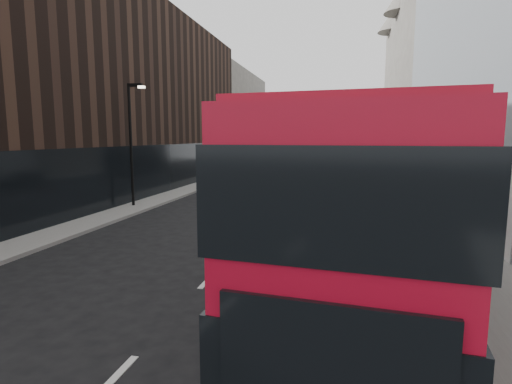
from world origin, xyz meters
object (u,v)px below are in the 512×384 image
Objects in this scene: grey_bus at (321,160)px; red_bus at (364,210)px; car_a at (302,225)px; street_lamp at (132,136)px; car_c at (343,188)px; car_b at (352,196)px.

red_bus is at bearing -86.04° from grey_bus.
car_a is at bearing 113.11° from red_bus.
car_a is (-2.02, 6.43, -1.86)m from red_bus.
street_lamp is at bearing 141.54° from red_bus.
car_c is (-0.48, 18.08, -1.80)m from red_bus.
red_bus is 2.59× the size of car_b.
grey_bus is at bearing 105.07° from car_c.
car_c is at bearing 104.09° from car_b.
red_bus is (12.44, -12.08, -1.66)m from street_lamp.
car_a is 0.88× the size of car_b.
street_lamp is 0.66× the size of grey_bus.
grey_bus is (-2.79, 32.83, -0.68)m from red_bus.
street_lamp reaches higher than car_a.
car_c is (-0.53, 3.55, -0.01)m from car_b.
street_lamp is at bearing -163.32° from car_b.
car_b is 3.58m from car_c.
red_bus is at bearing -70.98° from car_a.
car_c is (2.31, -14.75, -1.12)m from grey_bus.
street_lamp is 23.00m from grey_bus.
car_c is (1.54, 11.65, 0.06)m from car_a.
street_lamp reaches higher than red_bus.
car_b is 0.89× the size of car_c.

